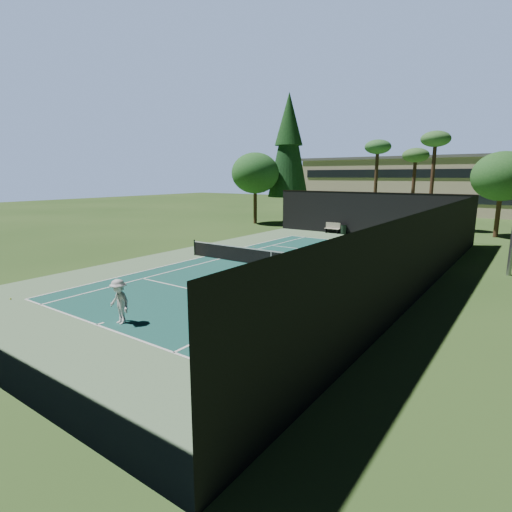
{
  "coord_description": "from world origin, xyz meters",
  "views": [
    {
      "loc": [
        13.0,
        -19.93,
        5.48
      ],
      "look_at": [
        1.0,
        -3.0,
        1.3
      ],
      "focal_mm": 28.0,
      "sensor_mm": 36.0,
      "label": 1
    }
  ],
  "objects": [
    {
      "name": "campus_building",
      "position": [
        0.0,
        45.98,
        4.21
      ],
      "size": [
        40.5,
        12.5,
        8.3
      ],
      "color": "#C1B196",
      "rests_on": "ground"
    },
    {
      "name": "tennis_ball_d",
      "position": [
        -4.9,
        5.04,
        0.04
      ],
      "size": [
        0.07,
        0.07,
        0.07
      ],
      "primitive_type": "sphere",
      "color": "#E0EF36",
      "rests_on": "ground"
    },
    {
      "name": "tennis_ball_c",
      "position": [
        3.63,
        5.12,
        0.04
      ],
      "size": [
        0.08,
        0.08,
        0.08
      ],
      "primitive_type": "sphere",
      "color": "#ACCD2E",
      "rests_on": "ground"
    },
    {
      "name": "fence",
      "position": [
        0.0,
        0.06,
        2.01
      ],
      "size": [
        18.04,
        32.05,
        4.03
      ],
      "color": "black",
      "rests_on": "ground"
    },
    {
      "name": "apron_slab",
      "position": [
        0.0,
        0.0,
        0.01
      ],
      "size": [
        18.0,
        32.0,
        0.01
      ],
      "primitive_type": "cube",
      "color": "#64875E",
      "rests_on": "ground"
    },
    {
      "name": "palm_a",
      "position": [
        -2.0,
        24.0,
        8.19
      ],
      "size": [
        2.8,
        2.8,
        9.32
      ],
      "color": "#402B1B",
      "rests_on": "ground"
    },
    {
      "name": "tennis_ball_b",
      "position": [
        -2.21,
        1.14,
        0.03
      ],
      "size": [
        0.07,
        0.07,
        0.07
      ],
      "primitive_type": "sphere",
      "color": "yellow",
      "rests_on": "ground"
    },
    {
      "name": "park_bench",
      "position": [
        -3.19,
        15.79,
        0.55
      ],
      "size": [
        1.5,
        0.45,
        1.02
      ],
      "color": "beige",
      "rests_on": "ground"
    },
    {
      "name": "court_lines",
      "position": [
        0.0,
        0.0,
        0.02
      ],
      "size": [
        11.07,
        23.87,
        0.01
      ],
      "color": "white",
      "rests_on": "ground"
    },
    {
      "name": "pine_tree",
      "position": [
        -12.0,
        22.0,
        9.55
      ],
      "size": [
        4.8,
        4.8,
        15.0
      ],
      "color": "#4A361F",
      "rests_on": "ground"
    },
    {
      "name": "tennis_net",
      "position": [
        0.0,
        0.0,
        0.56
      ],
      "size": [
        12.9,
        0.1,
        1.1
      ],
      "color": "black",
      "rests_on": "ground"
    },
    {
      "name": "decid_tree_a",
      "position": [
        10.0,
        22.0,
        5.42
      ],
      "size": [
        5.12,
        5.12,
        7.62
      ],
      "color": "#4D3321",
      "rests_on": "ground"
    },
    {
      "name": "trash_bin",
      "position": [
        -2.01,
        15.69,
        0.48
      ],
      "size": [
        0.56,
        0.56,
        0.95
      ],
      "color": "black",
      "rests_on": "ground"
    },
    {
      "name": "player",
      "position": [
        0.57,
        -11.25,
        0.86
      ],
      "size": [
        1.18,
        0.76,
        1.72
      ],
      "primitive_type": "imported",
      "rotation": [
        0.0,
        0.0,
        -0.11
      ],
      "color": "silver",
      "rests_on": "ground"
    },
    {
      "name": "palm_c",
      "position": [
        4.0,
        23.0,
        8.6
      ],
      "size": [
        2.8,
        2.8,
        9.77
      ],
      "color": "#452B1D",
      "rests_on": "ground"
    },
    {
      "name": "ground",
      "position": [
        0.0,
        0.0,
        0.0
      ],
      "size": [
        160.0,
        160.0,
        0.0
      ],
      "primitive_type": "plane",
      "color": "#2D4D1D",
      "rests_on": "ground"
    },
    {
      "name": "court_surface",
      "position": [
        0.0,
        0.0,
        0.01
      ],
      "size": [
        10.97,
        23.77,
        0.01
      ],
      "primitive_type": "cube",
      "color": "#1A534B",
      "rests_on": "ground"
    },
    {
      "name": "decid_tree_c",
      "position": [
        -14.0,
        18.0,
        5.76
      ],
      "size": [
        5.44,
        5.44,
        8.09
      ],
      "color": "#4E3521",
      "rests_on": "ground"
    },
    {
      "name": "tennis_ball_a",
      "position": [
        -6.0,
        -12.28,
        0.04
      ],
      "size": [
        0.08,
        0.08,
        0.08
      ],
      "primitive_type": "sphere",
      "color": "#CDF237",
      "rests_on": "ground"
    },
    {
      "name": "palm_b",
      "position": [
        1.5,
        26.0,
        7.36
      ],
      "size": [
        2.8,
        2.8,
        8.42
      ],
      "color": "#472C1E",
      "rests_on": "ground"
    }
  ]
}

